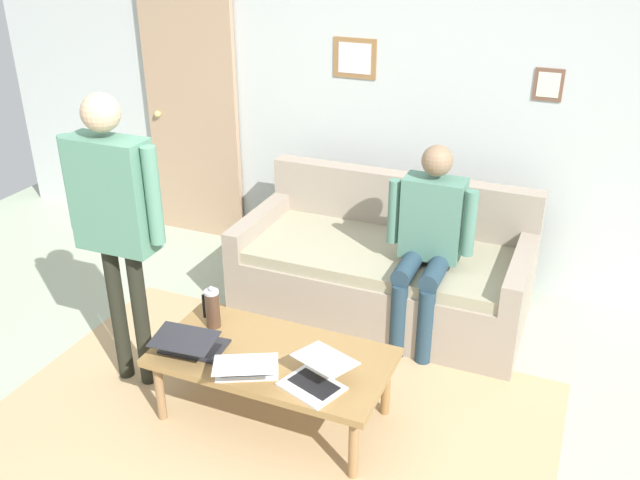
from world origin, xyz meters
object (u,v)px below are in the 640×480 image
laptop_left (191,344)px  person_standing (114,209)px  laptop_right (316,377)px  french_press (212,308)px  interior_door (192,116)px  coffee_table (272,361)px  person_seated (428,235)px  couch (384,270)px  laptop_center (247,366)px

laptop_left → person_standing: size_ratio=0.21×
laptop_right → french_press: size_ratio=1.54×
interior_door → coffee_table: interior_door is taller
french_press → person_seated: person_seated is taller
laptop_left → laptop_right: 0.72m
french_press → laptop_right: bearing=160.5°
coffee_table → person_standing: person_standing is taller
couch → french_press: size_ratio=7.48×
interior_door → french_press: 2.25m
couch → laptop_center: (0.24, 1.52, 0.15)m
laptop_right → interior_door: bearing=-46.5°
interior_door → laptop_right: (-1.97, 2.08, -0.57)m
person_standing → person_seated: size_ratio=1.35×
laptop_center → laptop_right: laptop_center is taller
couch → person_seated: person_seated is taller
couch → laptop_right: couch is taller
person_seated → person_standing: bearing=37.4°
laptop_center → french_press: size_ratio=1.74×
coffee_table → laptop_center: bearing=78.5°
laptop_left → person_seated: (-0.95, -1.23, 0.27)m
interior_door → couch: size_ratio=1.06×
coffee_table → laptop_center: 0.22m
interior_door → coffee_table: bearing=130.6°
coffee_table → laptop_center: (0.04, 0.20, 0.09)m
coffee_table → person_standing: 1.16m
laptop_center → person_seated: size_ratio=0.35×
coffee_table → french_press: bearing=-15.4°
laptop_center → french_press: 0.50m
coffee_table → interior_door: bearing=-49.4°
person_seated → laptop_left: bearing=52.4°
interior_door → french_press: bearing=124.1°
laptop_right → person_seated: 1.29m
couch → laptop_center: couch is taller
person_seated → interior_door: bearing=-21.0°
couch → french_press: (0.62, 1.20, 0.22)m
french_press → person_standing: bearing=14.9°
interior_door → person_standing: (-0.75, 1.95, 0.08)m
french_press → person_seated: size_ratio=0.20×
laptop_left → laptop_right: same height
laptop_center → french_press: bearing=-39.7°
french_press → interior_door: bearing=-55.9°
couch → person_seated: bearing=146.4°
laptop_center → person_seated: bearing=-114.2°
french_press → person_standing: person_standing is taller
french_press → person_standing: (0.48, 0.13, 0.58)m
laptop_right → person_seated: (-0.22, -1.24, 0.27)m
interior_door → person_seated: 2.37m
interior_door → couch: (-1.85, 0.62, -0.72)m
laptop_left → laptop_right: size_ratio=0.90×
laptop_right → person_seated: bearing=-100.3°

